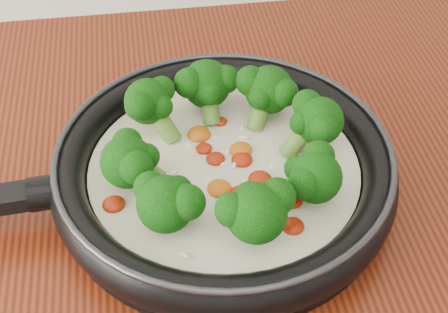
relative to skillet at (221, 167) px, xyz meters
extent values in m
cylinder|color=black|center=(0.00, 0.00, -0.03)|extent=(0.36, 0.36, 0.01)
torus|color=black|center=(0.00, 0.00, 0.00)|extent=(0.37, 0.37, 0.04)
torus|color=#2D2D33|center=(0.00, 0.00, 0.02)|extent=(0.36, 0.36, 0.01)
cylinder|color=black|center=(-0.17, -0.01, 0.00)|extent=(0.03, 0.04, 0.03)
cylinder|color=beige|center=(0.00, 0.00, -0.01)|extent=(0.29, 0.29, 0.02)
ellipsoid|color=#981E07|center=(-0.01, 0.03, 0.00)|extent=(0.02, 0.02, 0.01)
ellipsoid|color=#981E07|center=(0.00, 0.11, 0.00)|extent=(0.02, 0.02, 0.01)
ellipsoid|color=#BB540B|center=(0.09, -0.01, 0.00)|extent=(0.03, 0.03, 0.01)
ellipsoid|color=#981E07|center=(-0.11, -0.04, 0.00)|extent=(0.03, 0.03, 0.01)
ellipsoid|color=#981E07|center=(-0.08, 0.04, 0.00)|extent=(0.02, 0.02, 0.01)
ellipsoid|color=#BB540B|center=(0.02, 0.02, 0.00)|extent=(0.03, 0.03, 0.01)
ellipsoid|color=#981E07|center=(0.01, -0.04, 0.00)|extent=(0.02, 0.02, 0.01)
ellipsoid|color=#981E07|center=(0.01, 0.07, 0.00)|extent=(0.02, 0.02, 0.01)
ellipsoid|color=#BB540B|center=(-0.01, 0.11, 0.00)|extent=(0.02, 0.02, 0.01)
ellipsoid|color=#981E07|center=(0.06, -0.06, 0.00)|extent=(0.03, 0.03, 0.01)
ellipsoid|color=#981E07|center=(0.02, 0.01, 0.00)|extent=(0.03, 0.03, 0.01)
ellipsoid|color=#BB540B|center=(0.01, -0.07, 0.00)|extent=(0.03, 0.03, 0.01)
ellipsoid|color=#981E07|center=(0.04, -0.03, 0.00)|extent=(0.03, 0.03, 0.01)
ellipsoid|color=#981E07|center=(0.00, -0.06, 0.00)|extent=(0.02, 0.02, 0.01)
ellipsoid|color=#BB540B|center=(-0.02, 0.05, 0.00)|extent=(0.03, 0.03, 0.01)
ellipsoid|color=#981E07|center=(0.05, -0.09, 0.00)|extent=(0.02, 0.02, 0.01)
ellipsoid|color=#981E07|center=(0.00, 0.01, 0.00)|extent=(0.02, 0.02, 0.01)
ellipsoid|color=#BB540B|center=(-0.01, -0.03, 0.00)|extent=(0.03, 0.03, 0.01)
ellipsoid|color=white|center=(-0.05, -0.11, 0.00)|extent=(0.01, 0.01, 0.00)
ellipsoid|color=white|center=(0.01, 0.00, 0.00)|extent=(0.01, 0.01, 0.00)
ellipsoid|color=white|center=(0.02, -0.03, 0.00)|extent=(0.01, 0.01, 0.00)
ellipsoid|color=white|center=(-0.08, 0.02, 0.00)|extent=(0.01, 0.01, 0.00)
ellipsoid|color=white|center=(-0.03, 0.03, 0.00)|extent=(0.01, 0.01, 0.00)
ellipsoid|color=white|center=(-0.05, 0.00, 0.00)|extent=(0.01, 0.01, 0.00)
ellipsoid|color=white|center=(0.03, 0.06, 0.00)|extent=(0.01, 0.01, 0.00)
ellipsoid|color=white|center=(-0.03, 0.04, 0.00)|extent=(0.01, 0.01, 0.00)
ellipsoid|color=white|center=(0.02, 0.01, 0.00)|extent=(0.01, 0.01, 0.00)
ellipsoid|color=white|center=(0.06, 0.11, 0.00)|extent=(0.01, 0.01, 0.00)
ellipsoid|color=white|center=(0.03, 0.04, 0.00)|extent=(0.01, 0.01, 0.00)
ellipsoid|color=white|center=(-0.09, 0.06, 0.00)|extent=(0.01, 0.01, 0.00)
ellipsoid|color=white|center=(0.00, 0.00, 0.00)|extent=(0.01, 0.01, 0.00)
ellipsoid|color=white|center=(0.00, 0.05, 0.00)|extent=(0.01, 0.01, 0.00)
ellipsoid|color=white|center=(-0.02, -0.02, 0.00)|extent=(0.01, 0.01, 0.00)
ellipsoid|color=white|center=(0.05, -0.04, 0.00)|extent=(0.01, 0.01, 0.00)
ellipsoid|color=white|center=(0.08, 0.00, 0.00)|extent=(0.01, 0.01, 0.00)
ellipsoid|color=white|center=(0.01, 0.02, 0.00)|extent=(0.01, 0.01, 0.00)
ellipsoid|color=white|center=(0.05, -0.01, 0.00)|extent=(0.00, 0.01, 0.00)
cylinder|color=olive|center=(0.08, 0.01, 0.02)|extent=(0.04, 0.02, 0.04)
sphere|color=black|center=(0.10, 0.01, 0.04)|extent=(0.05, 0.05, 0.05)
sphere|color=black|center=(0.09, 0.03, 0.04)|extent=(0.03, 0.03, 0.03)
sphere|color=black|center=(0.10, 0.00, 0.04)|extent=(0.03, 0.03, 0.03)
sphere|color=black|center=(0.08, 0.01, 0.04)|extent=(0.03, 0.03, 0.02)
cylinder|color=olive|center=(0.05, 0.06, 0.01)|extent=(0.04, 0.04, 0.04)
sphere|color=black|center=(0.06, 0.08, 0.03)|extent=(0.06, 0.06, 0.05)
sphere|color=black|center=(0.04, 0.08, 0.04)|extent=(0.04, 0.04, 0.03)
sphere|color=black|center=(0.08, 0.06, 0.04)|extent=(0.03, 0.03, 0.03)
sphere|color=black|center=(0.05, 0.06, 0.03)|extent=(0.03, 0.03, 0.03)
cylinder|color=olive|center=(0.00, 0.08, 0.01)|extent=(0.02, 0.04, 0.04)
sphere|color=black|center=(0.00, 0.10, 0.03)|extent=(0.06, 0.06, 0.05)
sphere|color=black|center=(-0.02, 0.09, 0.04)|extent=(0.04, 0.04, 0.03)
sphere|color=black|center=(0.02, 0.09, 0.04)|extent=(0.03, 0.03, 0.03)
sphere|color=black|center=(0.00, 0.08, 0.03)|extent=(0.03, 0.03, 0.03)
cylinder|color=olive|center=(-0.05, 0.06, 0.02)|extent=(0.04, 0.04, 0.04)
sphere|color=black|center=(-0.07, 0.07, 0.04)|extent=(0.05, 0.05, 0.05)
sphere|color=black|center=(-0.08, 0.05, 0.04)|extent=(0.03, 0.03, 0.03)
sphere|color=black|center=(-0.05, 0.08, 0.04)|extent=(0.03, 0.03, 0.03)
sphere|color=black|center=(-0.05, 0.06, 0.04)|extent=(0.03, 0.03, 0.02)
cylinder|color=olive|center=(-0.07, -0.01, 0.01)|extent=(0.04, 0.02, 0.04)
sphere|color=black|center=(-0.09, -0.01, 0.03)|extent=(0.06, 0.06, 0.05)
sphere|color=black|center=(-0.08, -0.03, 0.04)|extent=(0.03, 0.03, 0.03)
sphere|color=black|center=(-0.09, 0.01, 0.04)|extent=(0.03, 0.03, 0.03)
sphere|color=black|center=(-0.07, -0.01, 0.03)|extent=(0.03, 0.03, 0.03)
cylinder|color=olive|center=(-0.05, -0.06, 0.01)|extent=(0.04, 0.04, 0.04)
sphere|color=black|center=(-0.06, -0.07, 0.03)|extent=(0.06, 0.06, 0.05)
sphere|color=black|center=(-0.04, -0.08, 0.04)|extent=(0.04, 0.04, 0.03)
sphere|color=black|center=(-0.07, -0.06, 0.04)|extent=(0.03, 0.03, 0.03)
sphere|color=black|center=(-0.05, -0.06, 0.03)|extent=(0.03, 0.03, 0.03)
cylinder|color=olive|center=(0.01, -0.08, 0.02)|extent=(0.02, 0.04, 0.04)
sphere|color=black|center=(0.02, -0.10, 0.04)|extent=(0.06, 0.06, 0.05)
sphere|color=black|center=(0.04, -0.09, 0.04)|extent=(0.04, 0.04, 0.03)
sphere|color=black|center=(0.00, -0.10, 0.04)|extent=(0.03, 0.03, 0.03)
sphere|color=black|center=(0.01, -0.08, 0.04)|extent=(0.03, 0.03, 0.03)
cylinder|color=olive|center=(0.06, -0.05, 0.01)|extent=(0.04, 0.04, 0.04)
sphere|color=black|center=(0.08, -0.06, 0.03)|extent=(0.05, 0.05, 0.05)
sphere|color=black|center=(0.09, -0.04, 0.04)|extent=(0.03, 0.03, 0.03)
sphere|color=black|center=(0.06, -0.07, 0.04)|extent=(0.03, 0.03, 0.03)
sphere|color=black|center=(0.06, -0.05, 0.04)|extent=(0.03, 0.03, 0.02)
camera|label=1|loc=(-0.07, -0.47, 0.46)|focal=52.27mm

